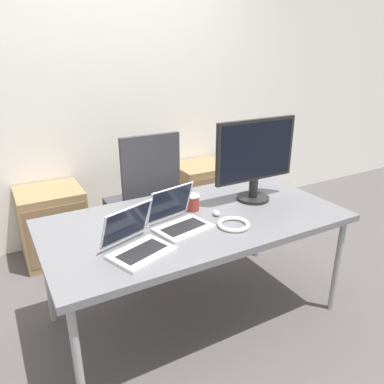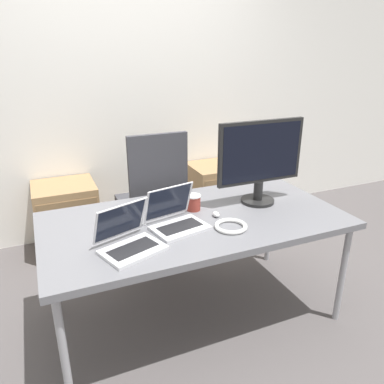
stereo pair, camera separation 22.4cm
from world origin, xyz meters
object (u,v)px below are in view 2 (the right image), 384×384
office_chair (153,213)px  cabinet_left (67,218)px  cabinet_right (216,194)px  cable_coil (231,226)px  mouse (216,214)px  coffee_cup_brown (193,203)px  laptop_left (176,219)px  laptop_right (129,240)px  monitor (260,159)px  coffee_cup_white (160,202)px

office_chair → cabinet_left: bearing=143.6°
cabinet_right → cable_coil: bearing=-113.8°
office_chair → cabinet_right: bearing=30.1°
cabinet_left → cabinet_right: bearing=0.0°
mouse → coffee_cup_brown: bearing=119.8°
cabinet_left → laptop_left: laptop_left is taller
office_chair → cabinet_left: office_chair is taller
mouse → cable_coil: mouse is taller
office_chair → cabinet_left: size_ratio=1.83×
cabinet_right → coffee_cup_brown: (-0.73, -1.12, 0.46)m
laptop_left → mouse: bearing=5.7°
office_chair → laptop_right: size_ratio=2.99×
cabinet_left → cabinet_right: size_ratio=1.00×
cabinet_left → office_chair: bearing=-36.4°
laptop_right → coffee_cup_brown: laptop_right is taller
monitor → coffee_cup_white: (-0.64, 0.12, -0.24)m
cabinet_right → laptop_left: 1.65m
mouse → cable_coil: (0.01, -0.17, -0.00)m
office_chair → monitor: (0.51, -0.71, 0.58)m
cabinet_right → monitor: size_ratio=1.02×
coffee_cup_white → office_chair: bearing=77.8°
office_chair → mouse: office_chair is taller
monitor → coffee_cup_white: 0.69m
office_chair → laptop_left: size_ratio=3.27×
monitor → coffee_cup_brown: (-0.44, 0.05, -0.24)m
cabinet_right → cable_coil: cable_coil is taller
office_chair → laptop_left: 0.91m
laptop_left → coffee_cup_white: 0.25m
coffee_cup_white → cable_coil: (0.29, -0.39, -0.05)m
mouse → cabinet_right: bearing=63.1°
cabinet_left → coffee_cup_brown: size_ratio=6.12×
cabinet_left → laptop_right: size_ratio=1.63×
cabinet_left → coffee_cup_brown: coffee_cup_brown is taller
laptop_right → mouse: (0.58, 0.16, -0.03)m
cabinet_right → cable_coil: 1.63m
laptop_right → coffee_cup_brown: bearing=32.2°
monitor → cable_coil: 0.53m
monitor → cable_coil: bearing=-142.3°
laptop_left → monitor: bearing=11.4°
cabinet_right → laptop_left: size_ratio=1.78×
office_chair → monitor: 1.05m
monitor → coffee_cup_white: size_ratio=5.01×
laptop_left → mouse: size_ratio=6.01×
laptop_right → monitor: size_ratio=0.62×
coffee_cup_brown → cabinet_right: bearing=57.0°
mouse → coffee_cup_brown: 0.17m
cable_coil → laptop_left: bearing=152.6°
office_chair → laptop_left: (-0.11, -0.84, 0.33)m
laptop_left → office_chair: bearing=82.3°
laptop_left → cable_coil: laptop_left is taller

